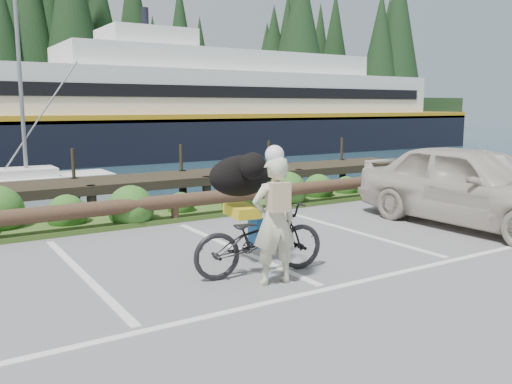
% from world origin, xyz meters
% --- Properties ---
extents(ground, '(72.00, 72.00, 0.00)m').
position_xyz_m(ground, '(0.00, 0.00, 0.00)').
color(ground, slate).
extents(vegetation_strip, '(34.00, 1.60, 0.10)m').
position_xyz_m(vegetation_strip, '(0.00, 5.30, 0.05)').
color(vegetation_strip, '#3D5B21').
rests_on(vegetation_strip, ground).
extents(log_rail, '(32.00, 0.30, 0.60)m').
position_xyz_m(log_rail, '(0.00, 4.60, 0.00)').
color(log_rail, '#443021').
rests_on(log_rail, ground).
extents(bicycle, '(2.08, 0.96, 1.06)m').
position_xyz_m(bicycle, '(-0.41, 0.66, 0.53)').
color(bicycle, black).
rests_on(bicycle, ground).
extents(cyclist, '(0.69, 0.50, 1.76)m').
position_xyz_m(cyclist, '(-0.47, 0.20, 0.88)').
color(cyclist, beige).
rests_on(cyclist, ground).
extents(dog, '(0.67, 1.15, 0.63)m').
position_xyz_m(dog, '(-0.33, 1.30, 1.37)').
color(dog, black).
rests_on(dog, bicycle).
extents(parked_car, '(2.10, 4.97, 1.68)m').
position_xyz_m(parked_car, '(4.96, 1.07, 0.84)').
color(parked_car, '#BAB0A3').
rests_on(parked_car, ground).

